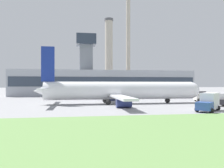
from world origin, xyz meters
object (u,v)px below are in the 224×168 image
Objects in this scene: pushback_tug at (202,97)px; ground_crew_person at (204,100)px; fuel_truck at (209,102)px; airplane at (119,91)px.

ground_crew_person is (-3.25, -5.69, -0.19)m from pushback_tug.
ground_crew_person is at bearing 61.50° from fuel_truck.
fuel_truck is at bearing -118.50° from ground_crew_person.
airplane is at bearing -172.86° from pushback_tug.
airplane is 6.16× the size of fuel_truck.
pushback_tug is at bearing 7.14° from airplane.
fuel_truck is at bearing -51.70° from airplane.
airplane is at bearing 128.30° from fuel_truck.
airplane reaches higher than ground_crew_person.
ground_crew_person is (5.49, 10.12, -0.42)m from fuel_truck.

